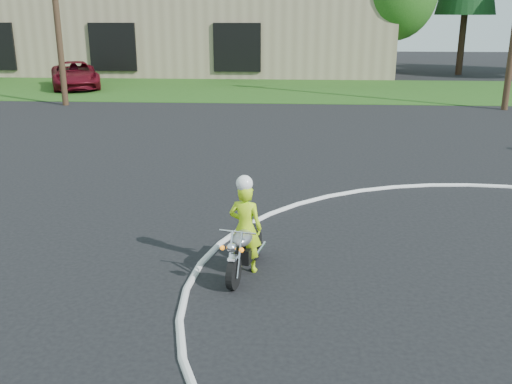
{
  "coord_description": "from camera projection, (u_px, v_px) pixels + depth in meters",
  "views": [
    {
      "loc": [
        -4.38,
        -4.96,
        4.17
      ],
      "look_at": [
        -5.01,
        4.69,
        1.1
      ],
      "focal_mm": 40.0,
      "sensor_mm": 36.0,
      "label": 1
    }
  ],
  "objects": [
    {
      "name": "pickup_grp",
      "position": [
        75.0,
        75.0,
        32.21
      ],
      "size": [
        4.38,
        5.85,
        1.48
      ],
      "rotation": [
        0.0,
        0.0,
        0.41
      ],
      "color": "#580A16",
      "rests_on": "ground"
    },
    {
      "name": "warehouse",
      "position": [
        117.0,
        12.0,
        43.61
      ],
      "size": [
        41.0,
        17.0,
        8.3
      ],
      "color": "tan",
      "rests_on": "ground"
    },
    {
      "name": "primary_motorcycle",
      "position": [
        245.0,
        249.0,
        9.37
      ],
      "size": [
        0.71,
        1.7,
        0.9
      ],
      "rotation": [
        0.0,
        0.0,
        -0.22
      ],
      "color": "black",
      "rests_on": "ground"
    },
    {
      "name": "grass_strip",
      "position": [
        373.0,
        91.0,
        31.38
      ],
      "size": [
        120.0,
        10.0,
        0.02
      ],
      "primitive_type": "cube",
      "color": "#1E4714",
      "rests_on": "ground"
    },
    {
      "name": "rider_primary_grp",
      "position": [
        245.0,
        225.0,
        9.39
      ],
      "size": [
        0.62,
        0.48,
        1.68
      ],
      "rotation": [
        0.0,
        0.0,
        -0.22
      ],
      "color": "#B9E818",
      "rests_on": "ground"
    }
  ]
}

